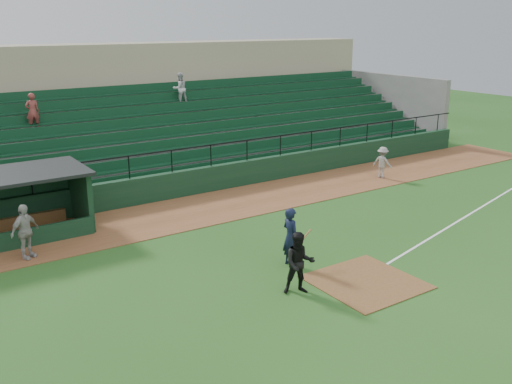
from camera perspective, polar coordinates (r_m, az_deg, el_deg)
ground at (r=18.65m, az=8.73°, el=-7.80°), size 90.00×90.00×0.00m
warning_track at (r=24.67m, az=-3.91°, el=-1.43°), size 40.00×4.00×0.03m
home_plate_dirt at (r=18.00m, az=10.91°, el=-8.80°), size 3.00×3.00×0.03m
foul_line at (r=25.11m, az=20.42°, el=-2.17°), size 17.49×4.44×0.01m
stadium_structure at (r=31.52m, az=-11.84°, el=6.54°), size 38.00×13.08×6.40m
batter_at_plate at (r=18.51m, az=3.49°, el=-4.51°), size 1.04×0.73×1.97m
umpire at (r=16.72m, az=4.35°, el=-7.10°), size 1.14×1.05×1.88m
runner at (r=29.57m, az=12.51°, el=2.90°), size 0.87×1.15×1.59m
dugout_player_a at (r=20.47m, az=-22.07°, el=-3.69°), size 1.19×0.94×1.88m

